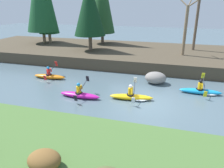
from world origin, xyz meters
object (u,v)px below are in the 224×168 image
kayaker_lead (202,91)px  kayaker_middle (133,97)px  kayaker_far_back (50,76)px  boulder_midstream (156,78)px  kayaker_trailing (80,94)px

kayaker_lead → kayaker_middle: same height
kayaker_far_back → boulder_midstream: (8.32, 1.26, 0.23)m
kayaker_lead → kayaker_trailing: size_ratio=1.00×
kayaker_lead → boulder_midstream: size_ratio=1.74×
kayaker_middle → kayaker_far_back: same height
kayaker_far_back → boulder_midstream: 8.42m
kayaker_lead → boulder_midstream: 3.45m
kayaker_middle → boulder_midstream: (1.05, 3.40, 0.25)m
kayaker_middle → kayaker_trailing: (-3.35, -0.66, 0.02)m
kayaker_middle → boulder_midstream: kayaker_middle is taller
kayaker_trailing → boulder_midstream: size_ratio=1.74×
kayaker_lead → kayaker_middle: (-4.28, -2.22, 0.00)m
kayaker_lead → kayaker_trailing: 8.15m
kayaker_middle → kayaker_far_back: size_ratio=1.01×
kayaker_lead → kayaker_trailing: (-7.62, -2.87, 0.02)m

